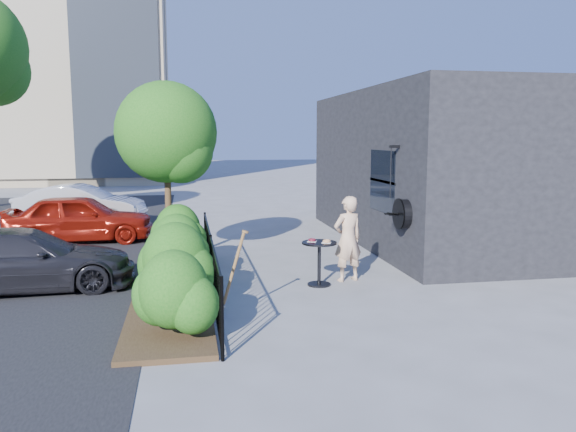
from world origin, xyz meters
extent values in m
plane|color=gray|center=(0.00, 0.00, 0.00)|extent=(120.00, 120.00, 0.00)
cube|color=black|center=(5.50, 4.50, 2.00)|extent=(6.00, 9.00, 4.00)
cube|color=black|center=(2.51, 2.40, 1.80)|extent=(0.04, 1.60, 1.40)
cube|color=black|center=(2.52, 2.40, 1.80)|extent=(0.05, 1.70, 0.06)
cylinder|color=black|center=(2.42, 0.90, 1.25)|extent=(0.18, 0.60, 0.60)
cylinder|color=black|center=(2.32, 0.90, 1.25)|extent=(0.03, 0.64, 0.64)
cube|color=black|center=(2.40, 1.40, 2.60)|extent=(0.25, 0.06, 0.06)
cylinder|color=black|center=(2.32, 1.40, 2.05)|extent=(0.02, 0.02, 1.05)
cylinder|color=black|center=(-1.50, -3.00, 0.55)|extent=(0.05, 0.05, 1.10)
cylinder|color=black|center=(-1.50, 0.00, 0.55)|extent=(0.05, 0.05, 1.10)
cylinder|color=black|center=(-1.50, 3.00, 0.55)|extent=(0.05, 0.05, 1.10)
cube|color=black|center=(-1.50, 0.00, 1.06)|extent=(0.03, 6.00, 0.03)
cube|color=black|center=(-1.50, 0.00, 0.10)|extent=(0.03, 6.00, 0.03)
cylinder|color=black|center=(-1.50, -2.90, 0.55)|extent=(0.02, 0.02, 1.04)
cylinder|color=black|center=(-1.50, -2.70, 0.55)|extent=(0.02, 0.02, 1.04)
cylinder|color=black|center=(-1.50, -2.50, 0.55)|extent=(0.02, 0.02, 1.04)
cylinder|color=black|center=(-1.50, -2.30, 0.55)|extent=(0.02, 0.02, 1.04)
cylinder|color=black|center=(-1.50, -2.10, 0.55)|extent=(0.02, 0.02, 1.04)
cylinder|color=black|center=(-1.50, -1.90, 0.55)|extent=(0.02, 0.02, 1.04)
cylinder|color=black|center=(-1.50, -1.70, 0.55)|extent=(0.02, 0.02, 1.04)
cylinder|color=black|center=(-1.50, -1.50, 0.55)|extent=(0.02, 0.02, 1.04)
cylinder|color=black|center=(-1.50, -1.30, 0.55)|extent=(0.02, 0.02, 1.04)
cylinder|color=black|center=(-1.50, -1.10, 0.55)|extent=(0.02, 0.02, 1.04)
cylinder|color=black|center=(-1.50, -0.90, 0.55)|extent=(0.02, 0.02, 1.04)
cylinder|color=black|center=(-1.50, -0.70, 0.55)|extent=(0.02, 0.02, 1.04)
cylinder|color=black|center=(-1.50, -0.50, 0.55)|extent=(0.02, 0.02, 1.04)
cylinder|color=black|center=(-1.50, -0.30, 0.55)|extent=(0.02, 0.02, 1.04)
cylinder|color=black|center=(-1.50, -0.10, 0.55)|extent=(0.02, 0.02, 1.04)
cylinder|color=black|center=(-1.50, 0.10, 0.55)|extent=(0.02, 0.02, 1.04)
cylinder|color=black|center=(-1.50, 0.30, 0.55)|extent=(0.02, 0.02, 1.04)
cylinder|color=black|center=(-1.50, 0.50, 0.55)|extent=(0.02, 0.02, 1.04)
cylinder|color=black|center=(-1.50, 0.70, 0.55)|extent=(0.02, 0.02, 1.04)
cylinder|color=black|center=(-1.50, 0.90, 0.55)|extent=(0.02, 0.02, 1.04)
cylinder|color=black|center=(-1.50, 1.10, 0.55)|extent=(0.02, 0.02, 1.04)
cylinder|color=black|center=(-1.50, 1.30, 0.55)|extent=(0.02, 0.02, 1.04)
cylinder|color=black|center=(-1.50, 1.50, 0.55)|extent=(0.02, 0.02, 1.04)
cylinder|color=black|center=(-1.50, 1.70, 0.55)|extent=(0.02, 0.02, 1.04)
cylinder|color=black|center=(-1.50, 1.90, 0.55)|extent=(0.02, 0.02, 1.04)
cylinder|color=black|center=(-1.50, 2.10, 0.55)|extent=(0.02, 0.02, 1.04)
cylinder|color=black|center=(-1.50, 2.30, 0.55)|extent=(0.02, 0.02, 1.04)
cylinder|color=black|center=(-1.50, 2.50, 0.55)|extent=(0.02, 0.02, 1.04)
cylinder|color=black|center=(-1.50, 2.70, 0.55)|extent=(0.02, 0.02, 1.04)
cylinder|color=black|center=(-1.50, 2.90, 0.55)|extent=(0.02, 0.02, 1.04)
cube|color=#382616|center=(-2.20, 0.00, 0.04)|extent=(1.30, 6.00, 0.08)
ellipsoid|color=#1A5B14|center=(-2.10, -2.20, 0.70)|extent=(1.10, 1.10, 1.24)
ellipsoid|color=#1A5B14|center=(-2.10, -0.60, 0.70)|extent=(1.10, 1.10, 1.24)
ellipsoid|color=#1A5B14|center=(-2.10, 0.90, 0.70)|extent=(1.10, 1.10, 1.24)
ellipsoid|color=#1A5B14|center=(-2.10, 2.30, 0.70)|extent=(1.10, 1.10, 1.24)
cylinder|color=#3F2B19|center=(-2.30, 2.80, 1.20)|extent=(0.14, 0.14, 2.40)
sphere|color=#1A5B14|center=(-2.30, 2.80, 2.84)|extent=(2.20, 2.20, 2.20)
sphere|color=#1A5B14|center=(-2.00, 2.60, 2.51)|extent=(1.43, 1.43, 1.43)
cylinder|color=black|center=(0.54, 0.34, 0.82)|extent=(0.66, 0.66, 0.03)
cylinder|color=black|center=(0.54, 0.34, 0.41)|extent=(0.07, 0.07, 0.80)
cylinder|color=black|center=(0.54, 0.34, 0.02)|extent=(0.44, 0.44, 0.03)
cube|color=white|center=(0.42, 0.42, 0.84)|extent=(0.22, 0.22, 0.01)
cube|color=white|center=(0.66, 0.26, 0.84)|extent=(0.22, 0.22, 0.01)
torus|color=#440B18|center=(0.42, 0.42, 0.87)|extent=(0.15, 0.15, 0.05)
torus|color=#BA754F|center=(0.66, 0.26, 0.87)|extent=(0.15, 0.15, 0.05)
imported|color=#DBB18E|center=(1.17, 0.58, 0.84)|extent=(0.69, 0.54, 1.67)
cylinder|color=brown|center=(-1.22, -1.32, 0.76)|extent=(0.41, 0.05, 1.24)
cube|color=gray|center=(-1.40, -1.32, 0.10)|extent=(0.10, 0.18, 0.26)
cylinder|color=brown|center=(-1.03, -1.32, 1.36)|extent=(0.11, 0.10, 0.06)
imported|color=maroon|center=(-4.73, 5.84, 0.65)|extent=(3.82, 1.58, 1.29)
imported|color=#B8B8BD|center=(-5.22, 8.84, 0.65)|extent=(4.10, 1.98, 1.30)
imported|color=black|center=(-4.86, 0.98, 0.57)|extent=(4.04, 1.93, 1.14)
camera|label=1|loc=(-1.89, -9.77, 2.79)|focal=35.00mm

